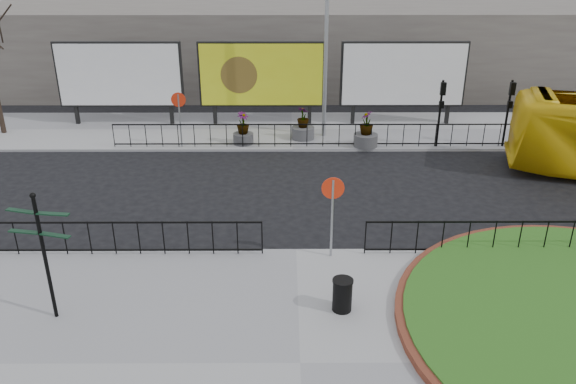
{
  "coord_description": "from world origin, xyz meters",
  "views": [
    {
      "loc": [
        -0.3,
        -14.65,
        8.42
      ],
      "look_at": [
        -0.24,
        0.6,
        1.72
      ],
      "focal_mm": 35.0,
      "sensor_mm": 36.0,
      "label": 1
    }
  ],
  "objects_px": {
    "fingerpost_sign": "(42,244)",
    "planter_b": "(303,128)",
    "litter_bin": "(342,295)",
    "planter_a": "(243,132)",
    "planter_c": "(366,134)",
    "lamp_post": "(326,34)",
    "billboard_mid": "(262,75)"
  },
  "relations": [
    {
      "from": "fingerpost_sign",
      "to": "planter_b",
      "type": "xyz_separation_m",
      "value": [
        6.42,
        13.8,
        -1.48
      ]
    },
    {
      "from": "litter_bin",
      "to": "planter_a",
      "type": "height_order",
      "value": "planter_a"
    },
    {
      "from": "litter_bin",
      "to": "planter_b",
      "type": "distance_m",
      "value": 13.57
    },
    {
      "from": "planter_c",
      "to": "planter_b",
      "type": "bearing_deg",
      "value": 158.29
    },
    {
      "from": "lamp_post",
      "to": "planter_a",
      "type": "xyz_separation_m",
      "value": [
        -3.76,
        -1.21,
        -4.15
      ]
    },
    {
      "from": "billboard_mid",
      "to": "planter_a",
      "type": "bearing_deg",
      "value": -103.23
    },
    {
      "from": "lamp_post",
      "to": "fingerpost_sign",
      "type": "bearing_deg",
      "value": -117.48
    },
    {
      "from": "planter_a",
      "to": "planter_c",
      "type": "distance_m",
      "value": 5.55
    },
    {
      "from": "billboard_mid",
      "to": "planter_c",
      "type": "bearing_deg",
      "value": -36.72
    },
    {
      "from": "fingerpost_sign",
      "to": "planter_c",
      "type": "xyz_separation_m",
      "value": [
        9.21,
        12.69,
        -1.41
      ]
    },
    {
      "from": "litter_bin",
      "to": "planter_c",
      "type": "bearing_deg",
      "value": 79.94
    },
    {
      "from": "litter_bin",
      "to": "planter_b",
      "type": "bearing_deg",
      "value": 92.46
    },
    {
      "from": "planter_a",
      "to": "litter_bin",
      "type": "bearing_deg",
      "value": -75.46
    },
    {
      "from": "billboard_mid",
      "to": "planter_b",
      "type": "height_order",
      "value": "billboard_mid"
    },
    {
      "from": "lamp_post",
      "to": "fingerpost_sign",
      "type": "relative_size",
      "value": 2.79
    },
    {
      "from": "fingerpost_sign",
      "to": "planter_a",
      "type": "bearing_deg",
      "value": 89.87
    },
    {
      "from": "litter_bin",
      "to": "billboard_mid",
      "type": "bearing_deg",
      "value": 99.15
    },
    {
      "from": "planter_b",
      "to": "fingerpost_sign",
      "type": "bearing_deg",
      "value": -114.95
    },
    {
      "from": "billboard_mid",
      "to": "planter_b",
      "type": "distance_m",
      "value": 3.73
    },
    {
      "from": "lamp_post",
      "to": "planter_b",
      "type": "relative_size",
      "value": 6.05
    },
    {
      "from": "lamp_post",
      "to": "planter_b",
      "type": "xyz_separation_m",
      "value": [
        -1.01,
        -0.49,
        -4.19
      ]
    },
    {
      "from": "lamp_post",
      "to": "planter_b",
      "type": "bearing_deg",
      "value": -154.19
    },
    {
      "from": "lamp_post",
      "to": "billboard_mid",
      "type": "bearing_deg",
      "value": 146.75
    },
    {
      "from": "planter_a",
      "to": "planter_c",
      "type": "bearing_deg",
      "value": -3.99
    },
    {
      "from": "billboard_mid",
      "to": "litter_bin",
      "type": "xyz_separation_m",
      "value": [
        2.58,
        -16.02,
        -2.04
      ]
    },
    {
      "from": "lamp_post",
      "to": "litter_bin",
      "type": "relative_size",
      "value": 10.72
    },
    {
      "from": "billboard_mid",
      "to": "fingerpost_sign",
      "type": "xyz_separation_m",
      "value": [
        -4.42,
        -16.26,
        -0.49
      ]
    },
    {
      "from": "billboard_mid",
      "to": "planter_c",
      "type": "relative_size",
      "value": 3.8
    },
    {
      "from": "planter_a",
      "to": "planter_c",
      "type": "xyz_separation_m",
      "value": [
        5.54,
        -0.39,
        0.03
      ]
    },
    {
      "from": "billboard_mid",
      "to": "planter_c",
      "type": "xyz_separation_m",
      "value": [
        4.79,
        -3.57,
        -1.9
      ]
    },
    {
      "from": "litter_bin",
      "to": "lamp_post",
      "type": "bearing_deg",
      "value": 88.26
    },
    {
      "from": "planter_b",
      "to": "planter_c",
      "type": "distance_m",
      "value": 3.0
    }
  ]
}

